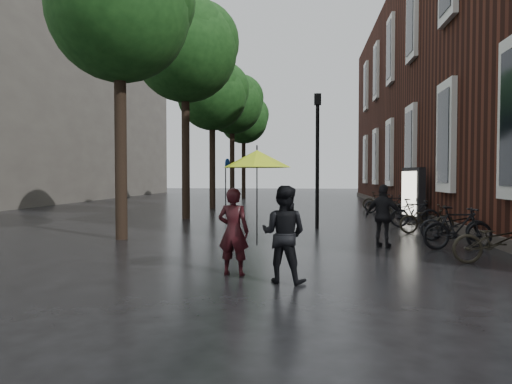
# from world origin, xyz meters

# --- Properties ---
(ground) EXTENTS (120.00, 120.00, 0.00)m
(ground) POSITION_xyz_m (0.00, 0.00, 0.00)
(ground) COLOR black
(brick_building) EXTENTS (10.20, 33.20, 12.00)m
(brick_building) POSITION_xyz_m (10.47, 19.46, 5.99)
(brick_building) COLOR #38160F
(brick_building) RESTS_ON ground
(bg_building) EXTENTS (16.00, 30.00, 14.00)m
(bg_building) POSITION_xyz_m (-22.00, 28.00, 7.00)
(bg_building) COLOR #47423D
(bg_building) RESTS_ON ground
(street_trees) EXTENTS (4.33, 34.03, 8.91)m
(street_trees) POSITION_xyz_m (-3.99, 15.91, 6.34)
(street_trees) COLOR black
(street_trees) RESTS_ON ground
(person_burgundy) EXTENTS (0.60, 0.44, 1.52)m
(person_burgundy) POSITION_xyz_m (-0.36, 2.89, 0.76)
(person_burgundy) COLOR black
(person_burgundy) RESTS_ON ground
(person_black) EXTENTS (0.90, 0.78, 1.57)m
(person_black) POSITION_xyz_m (0.53, 2.43, 0.78)
(person_black) COLOR black
(person_black) RESTS_ON ground
(lime_umbrella) EXTENTS (1.13, 1.13, 1.67)m
(lime_umbrella) POSITION_xyz_m (0.08, 2.61, 2.01)
(lime_umbrella) COLOR black
(lime_umbrella) RESTS_ON ground
(pedestrian_walking) EXTENTS (0.96, 0.76, 1.52)m
(pedestrian_walking) POSITION_xyz_m (2.76, 6.31, 0.76)
(pedestrian_walking) COLOR black
(pedestrian_walking) RESTS_ON ground
(parked_bicycles) EXTENTS (2.13, 14.92, 1.02)m
(parked_bicycles) POSITION_xyz_m (4.58, 11.28, 0.46)
(parked_bicycles) COLOR black
(parked_bicycles) RESTS_ON ground
(ad_lightbox) EXTENTS (0.31, 1.36, 2.05)m
(ad_lightbox) POSITION_xyz_m (4.96, 12.98, 1.03)
(ad_lightbox) COLOR black
(ad_lightbox) RESTS_ON ground
(lamp_post) EXTENTS (0.23, 0.23, 4.44)m
(lamp_post) POSITION_xyz_m (1.27, 10.35, 2.69)
(lamp_post) COLOR black
(lamp_post) RESTS_ON ground
(cycle_sign) EXTENTS (0.14, 0.47, 2.59)m
(cycle_sign) POSITION_xyz_m (-2.95, 17.04, 1.71)
(cycle_sign) COLOR #262628
(cycle_sign) RESTS_ON ground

